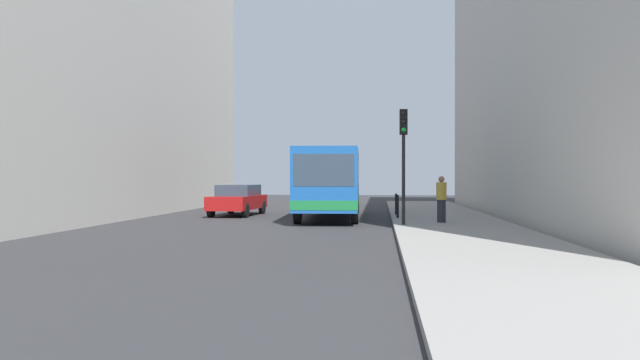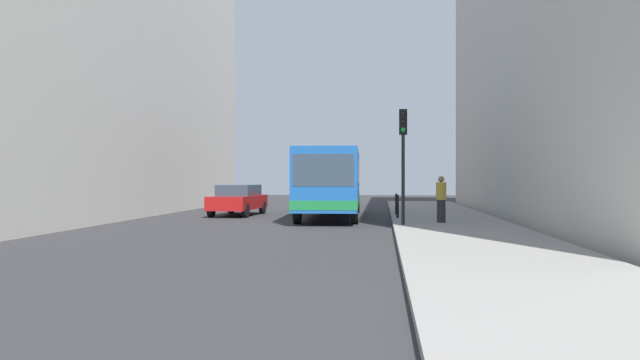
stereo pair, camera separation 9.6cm
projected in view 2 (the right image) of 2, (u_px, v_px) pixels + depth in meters
name	position (u px, v px, depth m)	size (l,w,h in m)	color
ground_plane	(310.00, 224.00, 23.84)	(80.00, 80.00, 0.00)	#2D2D30
sidewalk	(450.00, 223.00, 23.29)	(4.40, 40.00, 0.15)	gray
building_left	(82.00, 36.00, 28.96)	(7.00, 32.00, 17.22)	#BCB7AD
building_right	(581.00, 28.00, 26.61)	(7.00, 32.00, 16.84)	#BCB7AD
bus	(331.00, 180.00, 27.83)	(2.86, 11.09, 3.00)	#19519E
car_beside_bus	(238.00, 199.00, 29.23)	(2.08, 4.50, 1.48)	maroon
car_behind_bus	(338.00, 194.00, 39.05)	(2.03, 4.48, 1.48)	maroon
traffic_light	(403.00, 144.00, 21.48)	(0.28, 0.33, 4.10)	black
bollard_near	(398.00, 206.00, 25.21)	(0.11, 0.11, 0.95)	black
bollard_mid	(396.00, 204.00, 27.47)	(0.11, 0.11, 0.95)	black
pedestrian_near_signal	(441.00, 199.00, 22.62)	(0.38, 0.38, 1.73)	#26262D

